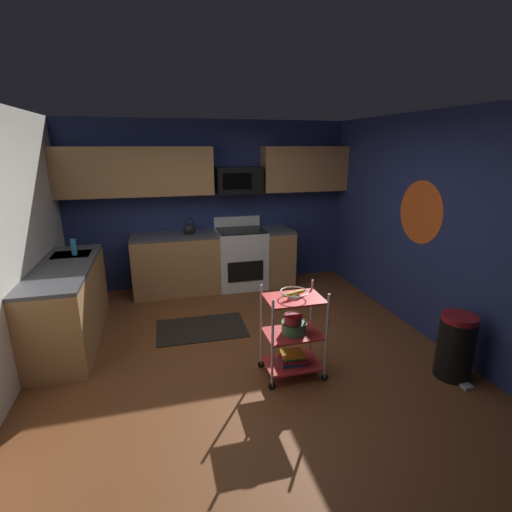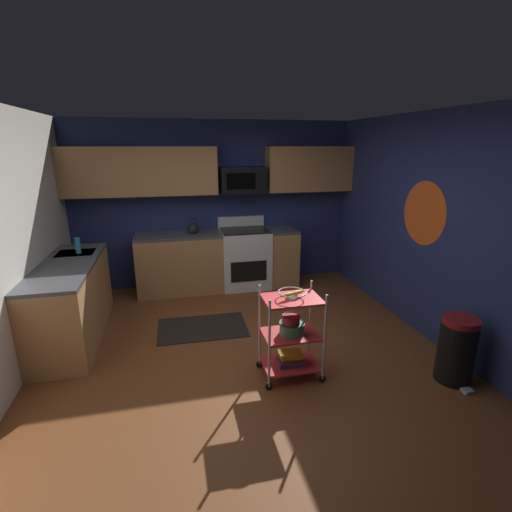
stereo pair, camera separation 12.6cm
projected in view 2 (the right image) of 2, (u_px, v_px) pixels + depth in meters
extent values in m
cube|color=brown|center=(245.00, 357.00, 4.13)|extent=(4.40, 4.80, 0.04)
cube|color=navy|center=(215.00, 205.00, 6.03)|extent=(4.52, 0.06, 2.60)
cube|color=navy|center=(437.00, 230.00, 4.23)|extent=(0.06, 4.80, 2.60)
cylinder|color=#E5591E|center=(424.00, 213.00, 4.40)|extent=(0.00, 0.75, 0.75)
cube|color=#B27F4C|center=(219.00, 262.00, 5.96)|extent=(2.51, 0.60, 0.88)
cube|color=#4C4C51|center=(218.00, 233.00, 5.83)|extent=(2.51, 0.60, 0.04)
cube|color=#B27F4C|center=(72.00, 302.00, 4.41)|extent=(0.60, 1.84, 0.88)
cube|color=#4C4C51|center=(66.00, 265.00, 4.28)|extent=(0.60, 1.84, 0.04)
cube|color=#B7BABC|center=(76.00, 259.00, 4.74)|extent=(0.44, 0.36, 0.16)
cube|color=white|center=(245.00, 259.00, 6.05)|extent=(0.76, 0.64, 0.92)
cube|color=black|center=(249.00, 271.00, 5.77)|extent=(0.56, 0.01, 0.32)
cube|color=white|center=(241.00, 222.00, 6.16)|extent=(0.76, 0.06, 0.18)
cube|color=black|center=(244.00, 230.00, 5.91)|extent=(0.72, 0.60, 0.02)
cube|color=#B27F4C|center=(140.00, 171.00, 5.45)|extent=(2.22, 0.33, 0.70)
cube|color=#B27F4C|center=(309.00, 169.00, 6.01)|extent=(1.38, 0.33, 0.70)
cube|color=black|center=(243.00, 180.00, 5.80)|extent=(0.70, 0.38, 0.40)
cube|color=black|center=(241.00, 181.00, 5.60)|extent=(0.44, 0.01, 0.24)
cylinder|color=silver|center=(269.00, 345.00, 3.41)|extent=(0.02, 0.02, 0.88)
cylinder|color=black|center=(269.00, 386.00, 3.53)|extent=(0.07, 0.02, 0.07)
cylinder|color=silver|center=(324.00, 338.00, 3.52)|extent=(0.02, 0.02, 0.88)
cylinder|color=black|center=(322.00, 379.00, 3.65)|extent=(0.07, 0.02, 0.07)
cylinder|color=silver|center=(260.00, 326.00, 3.76)|extent=(0.02, 0.02, 0.88)
cylinder|color=black|center=(259.00, 364.00, 3.89)|extent=(0.07, 0.02, 0.07)
cylinder|color=silver|center=(310.00, 321.00, 3.88)|extent=(0.02, 0.02, 0.88)
cylinder|color=black|center=(308.00, 358.00, 4.00)|extent=(0.07, 0.02, 0.07)
cube|color=red|center=(290.00, 364.00, 3.74)|extent=(0.54, 0.39, 0.02)
cube|color=red|center=(291.00, 334.00, 3.65)|extent=(0.54, 0.39, 0.02)
cube|color=red|center=(292.00, 299.00, 3.54)|extent=(0.54, 0.39, 0.02)
torus|color=silver|center=(292.00, 292.00, 3.53)|extent=(0.27, 0.27, 0.01)
cylinder|color=silver|center=(292.00, 297.00, 3.54)|extent=(0.12, 0.12, 0.02)
ellipsoid|color=yellow|center=(296.00, 293.00, 3.55)|extent=(0.17, 0.09, 0.04)
ellipsoid|color=yellow|center=(288.00, 295.00, 3.51)|extent=(0.17, 0.09, 0.04)
cylinder|color=#387F4C|center=(292.00, 328.00, 3.63)|extent=(0.24, 0.24, 0.11)
torus|color=#387F4C|center=(292.00, 323.00, 3.62)|extent=(0.25, 0.25, 0.01)
cylinder|color=maroon|center=(291.00, 320.00, 3.59)|extent=(0.17, 0.17, 0.08)
torus|color=maroon|center=(291.00, 316.00, 3.58)|extent=(0.18, 0.18, 0.01)
cube|color=#1E4C8C|center=(290.00, 362.00, 3.74)|extent=(0.25, 0.20, 0.02)
cube|color=#B22626|center=(290.00, 360.00, 3.73)|extent=(0.25, 0.19, 0.03)
cube|color=#26723F|center=(290.00, 357.00, 3.72)|extent=(0.19, 0.15, 0.03)
cube|color=gold|center=(290.00, 354.00, 3.71)|extent=(0.23, 0.20, 0.03)
sphere|color=black|center=(193.00, 229.00, 5.72)|extent=(0.18, 0.18, 0.18)
sphere|color=black|center=(193.00, 223.00, 5.70)|extent=(0.03, 0.03, 0.03)
cone|color=black|center=(198.00, 227.00, 5.74)|extent=(0.09, 0.04, 0.06)
torus|color=black|center=(193.00, 222.00, 5.69)|extent=(0.12, 0.01, 0.12)
cylinder|color=#2D8CBF|center=(78.00, 246.00, 4.66)|extent=(0.06, 0.06, 0.20)
cylinder|color=black|center=(456.00, 352.00, 3.61)|extent=(0.34, 0.34, 0.60)
cylinder|color=maroon|center=(461.00, 321.00, 3.52)|extent=(0.33, 0.33, 0.06)
cube|color=#B2B2B7|center=(468.00, 391.00, 3.50)|extent=(0.10, 0.08, 0.03)
cube|color=black|center=(203.00, 328.00, 4.73)|extent=(1.11, 0.72, 0.01)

